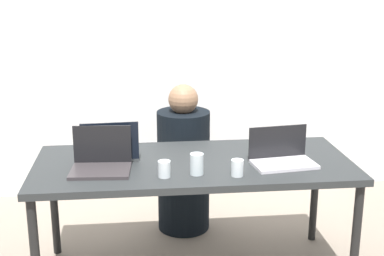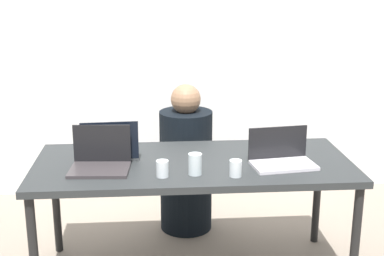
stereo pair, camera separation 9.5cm
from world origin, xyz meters
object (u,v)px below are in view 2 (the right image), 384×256
person_at_center (187,166)px  water_glass_left (162,170)px  laptop_back_left (110,149)px  water_glass_right (236,169)px  laptop_front_left (100,160)px  laptop_front_right (281,157)px  water_glass_center (195,165)px

person_at_center → water_glass_left: 0.94m
laptop_back_left → water_glass_right: bearing=149.6°
laptop_front_left → water_glass_left: bearing=-19.1°
laptop_front_right → water_glass_right: laptop_front_right is taller
person_at_center → water_glass_right: size_ratio=11.72×
laptop_front_right → water_glass_center: bearing=-174.6°
laptop_back_left → laptop_front_right: 1.00m
laptop_front_right → water_glass_right: (-0.29, -0.16, -0.01)m
water_glass_left → water_glass_right: bearing=-3.7°
water_glass_left → laptop_front_left: bearing=156.9°
laptop_front_left → person_at_center: bearing=57.7°
laptop_back_left → water_glass_left: bearing=128.8°
laptop_front_left → laptop_back_left: 0.20m
laptop_front_left → water_glass_center: (0.52, -0.12, -0.00)m
person_at_center → laptop_front_right: person_at_center is taller
water_glass_right → water_glass_left: bearing=176.3°
laptop_back_left → water_glass_center: bearing=143.8°
water_glass_left → laptop_front_right: bearing=11.4°
water_glass_left → water_glass_center: bearing=7.0°
person_at_center → water_glass_center: person_at_center is taller
laptop_front_left → water_glass_left: 0.37m
water_glass_center → person_at_center: bearing=89.3°
water_glass_right → laptop_back_left: bearing=152.3°
water_glass_right → water_glass_left: same height
laptop_front_right → water_glass_right: bearing=-158.2°
laptop_front_left → laptop_front_right: bearing=3.6°
laptop_front_left → water_glass_left: (0.34, -0.15, -0.01)m
laptop_back_left → person_at_center: bearing=-135.4°
person_at_center → water_glass_left: bearing=65.7°
water_glass_center → water_glass_left: size_ratio=1.30×
laptop_back_left → water_glass_center: 0.57m
person_at_center → laptop_front_right: bearing=112.1°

